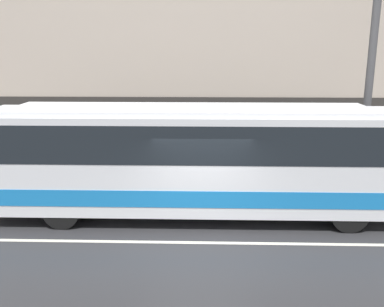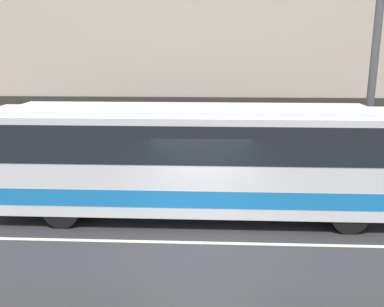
# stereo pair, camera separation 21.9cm
# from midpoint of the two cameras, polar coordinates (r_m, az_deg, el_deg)

# --- Properties ---
(ground_plane) EXTENTS (60.00, 60.00, 0.00)m
(ground_plane) POSITION_cam_midpoint_polar(r_m,az_deg,el_deg) (10.81, 0.68, -11.82)
(ground_plane) COLOR #2D2D30
(sidewalk) EXTENTS (60.00, 3.16, 0.13)m
(sidewalk) POSITION_cam_midpoint_polar(r_m,az_deg,el_deg) (16.01, 1.03, -2.89)
(sidewalk) COLOR #A09E99
(sidewalk) RESTS_ON ground_plane
(building_facade) EXTENTS (60.00, 0.35, 11.63)m
(building_facade) POSITION_cam_midpoint_polar(r_m,az_deg,el_deg) (17.07, 1.19, 17.01)
(building_facade) COLOR #B7A899
(building_facade) RESTS_ON ground_plane
(lane_stripe) EXTENTS (54.00, 0.14, 0.01)m
(lane_stripe) POSITION_cam_midpoint_polar(r_m,az_deg,el_deg) (10.81, 0.68, -11.80)
(lane_stripe) COLOR beige
(lane_stripe) RESTS_ON ground_plane
(transit_bus) EXTENTS (11.59, 2.60, 3.11)m
(transit_bus) POSITION_cam_midpoint_polar(r_m,az_deg,el_deg) (12.04, -0.72, -0.22)
(transit_bus) COLOR silver
(transit_bus) RESTS_ON ground_plane
(utility_pole_near) EXTENTS (0.26, 0.26, 7.33)m
(utility_pole_near) POSITION_cam_midpoint_polar(r_m,az_deg,el_deg) (15.38, 22.25, 9.56)
(utility_pole_near) COLOR #4C4C4F
(utility_pole_near) RESTS_ON sidewalk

